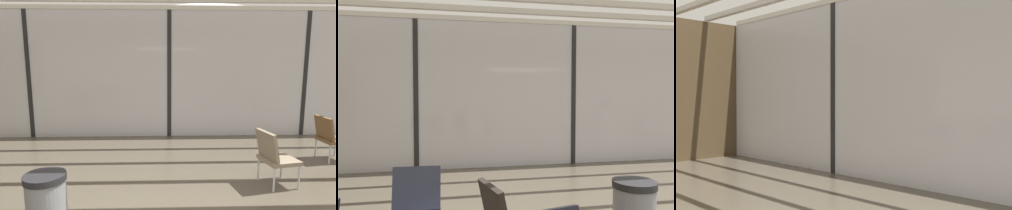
# 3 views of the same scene
# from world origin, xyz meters

# --- Properties ---
(glass_curtain_wall) EXTENTS (14.00, 0.08, 3.17)m
(glass_curtain_wall) POSITION_xyz_m (0.00, 5.20, 1.59)
(glass_curtain_wall) COLOR silver
(glass_curtain_wall) RESTS_ON ground
(window_mullion_0) EXTENTS (0.10, 0.12, 3.17)m
(window_mullion_0) POSITION_xyz_m (-3.50, 5.20, 1.59)
(window_mullion_0) COLOR black
(window_mullion_0) RESTS_ON ground
(window_mullion_1) EXTENTS (0.10, 0.12, 3.17)m
(window_mullion_1) POSITION_xyz_m (0.00, 5.20, 1.59)
(window_mullion_1) COLOR black
(window_mullion_1) RESTS_ON ground
(parked_airplane) EXTENTS (10.95, 4.43, 4.43)m
(parked_airplane) POSITION_xyz_m (1.55, 10.39, 2.22)
(parked_airplane) COLOR silver
(parked_airplane) RESTS_ON ground
(lounge_chair_0) EXTENTS (0.50, 0.55, 0.87)m
(lounge_chair_0) POSITION_xyz_m (-3.23, 1.50, 0.49)
(lounge_chair_0) COLOR #33384C
(lounge_chair_0) RESTS_ON ground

